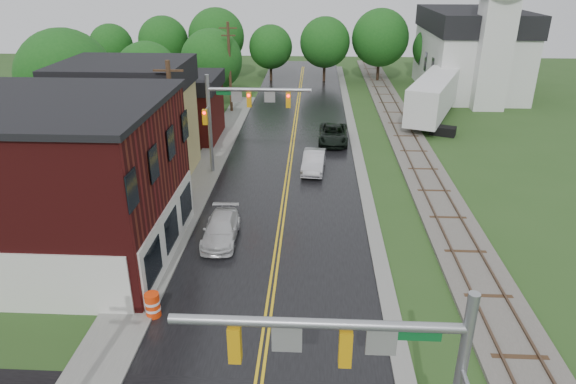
# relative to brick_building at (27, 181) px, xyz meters

# --- Properties ---
(main_road) EXTENTS (10.00, 90.00, 0.02)m
(main_road) POSITION_rel_brick_building_xyz_m (12.48, 15.00, -4.15)
(main_road) COLOR black
(main_road) RESTS_ON ground
(curb_right) EXTENTS (0.80, 70.00, 0.12)m
(curb_right) POSITION_rel_brick_building_xyz_m (17.88, 20.00, -4.15)
(curb_right) COLOR gray
(curb_right) RESTS_ON ground
(sidewalk_left) EXTENTS (2.40, 50.00, 0.12)m
(sidewalk_left) POSITION_rel_brick_building_xyz_m (6.28, 10.00, -4.15)
(sidewalk_left) COLOR gray
(sidewalk_left) RESTS_ON ground
(brick_building) EXTENTS (14.30, 10.30, 8.30)m
(brick_building) POSITION_rel_brick_building_xyz_m (0.00, 0.00, 0.00)
(brick_building) COLOR #4E1010
(brick_building) RESTS_ON ground
(yellow_house) EXTENTS (8.00, 7.00, 6.40)m
(yellow_house) POSITION_rel_brick_building_xyz_m (1.48, 11.00, -0.95)
(yellow_house) COLOR tan
(yellow_house) RESTS_ON ground
(darkred_building) EXTENTS (7.00, 6.00, 4.40)m
(darkred_building) POSITION_rel_brick_building_xyz_m (2.48, 20.00, -1.95)
(darkred_building) COLOR #3F0F0C
(darkred_building) RESTS_ON ground
(church) EXTENTS (10.40, 18.40, 20.00)m
(church) POSITION_rel_brick_building_xyz_m (32.48, 38.74, 1.68)
(church) COLOR silver
(church) RESTS_ON ground
(railroad) EXTENTS (3.20, 80.00, 0.30)m
(railroad) POSITION_rel_brick_building_xyz_m (22.48, 20.00, -4.05)
(railroad) COLOR #59544C
(railroad) RESTS_ON ground
(traffic_signal_near) EXTENTS (7.34, 0.30, 7.20)m
(traffic_signal_near) POSITION_rel_brick_building_xyz_m (15.96, -13.00, 0.82)
(traffic_signal_near) COLOR gray
(traffic_signal_near) RESTS_ON ground
(traffic_signal_far) EXTENTS (7.34, 0.43, 7.20)m
(traffic_signal_far) POSITION_rel_brick_building_xyz_m (9.01, 12.00, 0.82)
(traffic_signal_far) COLOR gray
(traffic_signal_far) RESTS_ON ground
(utility_pole_b) EXTENTS (1.80, 0.28, 9.00)m
(utility_pole_b) POSITION_rel_brick_building_xyz_m (5.68, 7.00, 0.57)
(utility_pole_b) COLOR #382616
(utility_pole_b) RESTS_ON ground
(utility_pole_c) EXTENTS (1.80, 0.28, 9.00)m
(utility_pole_c) POSITION_rel_brick_building_xyz_m (5.68, 29.00, 0.57)
(utility_pole_c) COLOR #382616
(utility_pole_c) RESTS_ON ground
(tree_left_b) EXTENTS (7.60, 7.60, 9.69)m
(tree_left_b) POSITION_rel_brick_building_xyz_m (-5.36, 16.90, 1.57)
(tree_left_b) COLOR black
(tree_left_b) RESTS_ON ground
(tree_left_c) EXTENTS (6.00, 6.00, 7.65)m
(tree_left_c) POSITION_rel_brick_building_xyz_m (-1.36, 24.90, 0.36)
(tree_left_c) COLOR black
(tree_left_c) RESTS_ON ground
(tree_left_e) EXTENTS (6.40, 6.40, 8.16)m
(tree_left_e) POSITION_rel_brick_building_xyz_m (3.64, 30.90, 0.66)
(tree_left_e) COLOR black
(tree_left_e) RESTS_ON ground
(suv_dark) EXTENTS (2.59, 5.35, 1.47)m
(suv_dark) POSITION_rel_brick_building_xyz_m (15.98, 19.46, -3.42)
(suv_dark) COLOR black
(suv_dark) RESTS_ON ground
(sedan_silver) EXTENTS (1.88, 4.56, 1.47)m
(sedan_silver) POSITION_rel_brick_building_xyz_m (14.36, 12.69, -3.42)
(sedan_silver) COLOR #B9B9BE
(sedan_silver) RESTS_ON ground
(pickup_white) EXTENTS (1.93, 4.53, 1.30)m
(pickup_white) POSITION_rel_brick_building_xyz_m (9.28, 1.91, -3.50)
(pickup_white) COLOR silver
(pickup_white) RESTS_ON ground
(semi_trailer) EXTENTS (7.66, 13.58, 4.16)m
(semi_trailer) POSITION_rel_brick_building_xyz_m (25.93, 27.05, -1.70)
(semi_trailer) COLOR black
(semi_trailer) RESTS_ON ground
(construction_barrel) EXTENTS (0.70, 0.70, 1.14)m
(construction_barrel) POSITION_rel_brick_building_xyz_m (7.48, -5.00, -3.58)
(construction_barrel) COLOR #EC370A
(construction_barrel) RESTS_ON ground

